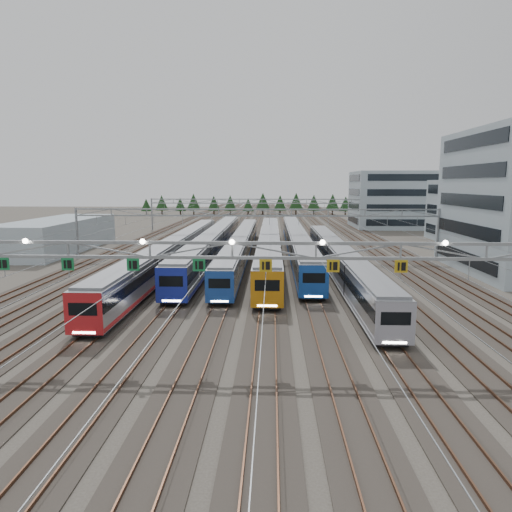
{
  "coord_description": "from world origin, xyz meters",
  "views": [
    {
      "loc": [
        2.68,
        -30.2,
        11.75
      ],
      "look_at": [
        0.83,
        21.4,
        3.5
      ],
      "focal_mm": 32.0,
      "sensor_mm": 36.0,
      "label": 1
    }
  ],
  "objects_px": {
    "train_d": "(269,245)",
    "gantry_mid": "(255,218)",
    "depot_bldg_mid": "(474,211)",
    "west_shed": "(58,235)",
    "train_a": "(176,250)",
    "train_e": "(297,242)",
    "depot_bldg_north": "(395,200)",
    "gantry_far": "(262,205)",
    "gantry_near": "(231,254)",
    "train_c": "(241,245)",
    "train_f": "(338,259)",
    "train_b": "(214,242)"
  },
  "relations": [
    {
      "from": "gantry_mid",
      "to": "gantry_far",
      "type": "distance_m",
      "value": 45.0
    },
    {
      "from": "train_a",
      "to": "gantry_mid",
      "type": "relative_size",
      "value": 1.17
    },
    {
      "from": "train_c",
      "to": "gantry_far",
      "type": "bearing_deg",
      "value": 87.06
    },
    {
      "from": "train_c",
      "to": "gantry_far",
      "type": "distance_m",
      "value": 44.1
    },
    {
      "from": "train_b",
      "to": "gantry_mid",
      "type": "height_order",
      "value": "gantry_mid"
    },
    {
      "from": "train_b",
      "to": "depot_bldg_mid",
      "type": "distance_m",
      "value": 54.23
    },
    {
      "from": "gantry_far",
      "to": "depot_bldg_mid",
      "type": "height_order",
      "value": "depot_bldg_mid"
    },
    {
      "from": "gantry_mid",
      "to": "gantry_near",
      "type": "bearing_deg",
      "value": -90.07
    },
    {
      "from": "train_e",
      "to": "gantry_mid",
      "type": "xyz_separation_m",
      "value": [
        -6.75,
        -4.8,
        4.19
      ]
    },
    {
      "from": "train_b",
      "to": "train_e",
      "type": "relative_size",
      "value": 1.02
    },
    {
      "from": "gantry_mid",
      "to": "depot_bldg_mid",
      "type": "xyz_separation_m",
      "value": [
        43.32,
        23.54,
        -0.17
      ]
    },
    {
      "from": "train_a",
      "to": "gantry_near",
      "type": "bearing_deg",
      "value": -72.16
    },
    {
      "from": "west_shed",
      "to": "train_f",
      "type": "bearing_deg",
      "value": -23.64
    },
    {
      "from": "train_d",
      "to": "gantry_mid",
      "type": "distance_m",
      "value": 4.73
    },
    {
      "from": "train_f",
      "to": "gantry_far",
      "type": "height_order",
      "value": "gantry_far"
    },
    {
      "from": "gantry_near",
      "to": "train_c",
      "type": "bearing_deg",
      "value": 93.05
    },
    {
      "from": "train_b",
      "to": "west_shed",
      "type": "height_order",
      "value": "west_shed"
    },
    {
      "from": "train_a",
      "to": "gantry_near",
      "type": "distance_m",
      "value": 36.91
    },
    {
      "from": "train_b",
      "to": "depot_bldg_mid",
      "type": "height_order",
      "value": "depot_bldg_mid"
    },
    {
      "from": "train_e",
      "to": "gantry_far",
      "type": "relative_size",
      "value": 1.12
    },
    {
      "from": "train_c",
      "to": "train_f",
      "type": "relative_size",
      "value": 1.08
    },
    {
      "from": "train_d",
      "to": "west_shed",
      "type": "distance_m",
      "value": 38.33
    },
    {
      "from": "train_e",
      "to": "train_b",
      "type": "bearing_deg",
      "value": -172.79
    },
    {
      "from": "train_c",
      "to": "gantry_mid",
      "type": "relative_size",
      "value": 1.06
    },
    {
      "from": "train_c",
      "to": "gantry_near",
      "type": "bearing_deg",
      "value": -86.95
    },
    {
      "from": "train_b",
      "to": "train_e",
      "type": "xyz_separation_m",
      "value": [
        13.5,
        1.71,
        -0.05
      ]
    },
    {
      "from": "train_b",
      "to": "train_e",
      "type": "bearing_deg",
      "value": 7.21
    },
    {
      "from": "train_a",
      "to": "depot_bldg_mid",
      "type": "xyz_separation_m",
      "value": [
        54.57,
        28.83,
        4.06
      ]
    },
    {
      "from": "gantry_near",
      "to": "depot_bldg_north",
      "type": "height_order",
      "value": "depot_bldg_north"
    },
    {
      "from": "gantry_mid",
      "to": "depot_bldg_north",
      "type": "relative_size",
      "value": 2.56
    },
    {
      "from": "gantry_near",
      "to": "gantry_far",
      "type": "xyz_separation_m",
      "value": [
        0.05,
        85.12,
        -0.7
      ]
    },
    {
      "from": "gantry_far",
      "to": "gantry_near",
      "type": "bearing_deg",
      "value": -90.03
    },
    {
      "from": "train_a",
      "to": "train_b",
      "type": "distance_m",
      "value": 9.53
    },
    {
      "from": "depot_bldg_mid",
      "to": "depot_bldg_north",
      "type": "relative_size",
      "value": 0.73
    },
    {
      "from": "depot_bldg_mid",
      "to": "west_shed",
      "type": "relative_size",
      "value": 0.53
    },
    {
      "from": "train_b",
      "to": "gantry_near",
      "type": "xyz_separation_m",
      "value": [
        6.7,
        -43.21,
        4.84
      ]
    },
    {
      "from": "depot_bldg_mid",
      "to": "west_shed",
      "type": "height_order",
      "value": "depot_bldg_mid"
    },
    {
      "from": "gantry_mid",
      "to": "depot_bldg_mid",
      "type": "bearing_deg",
      "value": 28.51
    },
    {
      "from": "depot_bldg_mid",
      "to": "depot_bldg_north",
      "type": "distance_m",
      "value": 31.09
    },
    {
      "from": "train_b",
      "to": "depot_bldg_north",
      "type": "height_order",
      "value": "depot_bldg_north"
    },
    {
      "from": "train_b",
      "to": "train_a",
      "type": "bearing_deg",
      "value": -118.19
    },
    {
      "from": "gantry_far",
      "to": "depot_bldg_north",
      "type": "xyz_separation_m",
      "value": [
        35.48,
        8.59,
        1.04
      ]
    },
    {
      "from": "depot_bldg_mid",
      "to": "west_shed",
      "type": "bearing_deg",
      "value": -169.19
    },
    {
      "from": "gantry_near",
      "to": "depot_bldg_north",
      "type": "distance_m",
      "value": 100.22
    },
    {
      "from": "gantry_mid",
      "to": "gantry_far",
      "type": "xyz_separation_m",
      "value": [
        0.0,
        45.0,
        0.0
      ]
    },
    {
      "from": "train_d",
      "to": "gantry_far",
      "type": "distance_m",
      "value": 44.91
    },
    {
      "from": "train_a",
      "to": "depot_bldg_north",
      "type": "xyz_separation_m",
      "value": [
        46.73,
        58.89,
        5.28
      ]
    },
    {
      "from": "train_e",
      "to": "depot_bldg_north",
      "type": "distance_m",
      "value": 56.86
    },
    {
      "from": "gantry_near",
      "to": "depot_bldg_mid",
      "type": "xyz_separation_m",
      "value": [
        43.37,
        63.65,
        -0.87
      ]
    },
    {
      "from": "train_e",
      "to": "depot_bldg_mid",
      "type": "bearing_deg",
      "value": 27.12
    }
  ]
}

